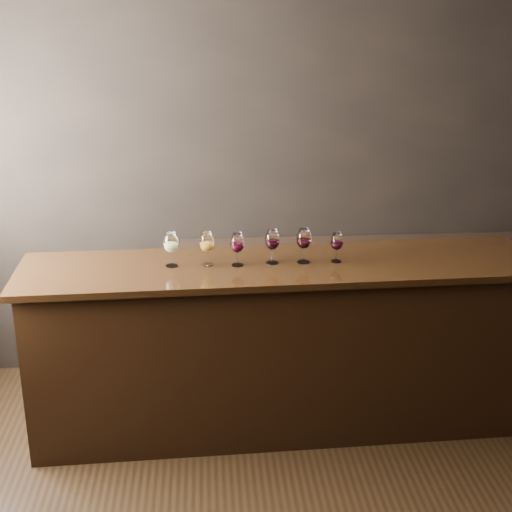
{
  "coord_description": "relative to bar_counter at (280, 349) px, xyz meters",
  "views": [
    {
      "loc": [
        -0.46,
        -2.7,
        2.58
      ],
      "look_at": [
        -0.16,
        1.36,
        1.16
      ],
      "focal_mm": 50.0,
      "sensor_mm": 36.0,
      "label": 1
    }
  ],
  "objects": [
    {
      "name": "room_shell",
      "position": [
        -0.22,
        -1.25,
        1.27
      ],
      "size": [
        5.02,
        4.52,
        2.81
      ],
      "color": "black",
      "rests_on": "ground"
    },
    {
      "name": "bar_counter",
      "position": [
        0.0,
        0.0,
        0.0
      ],
      "size": [
        3.09,
        0.78,
        1.07
      ],
      "primitive_type": "cube",
      "rotation": [
        0.0,
        0.0,
        0.04
      ],
      "color": "black",
      "rests_on": "ground"
    },
    {
      "name": "bar_top",
      "position": [
        0.0,
        0.0,
        0.56
      ],
      "size": [
        3.19,
        0.85,
        0.04
      ],
      "primitive_type": "cube",
      "rotation": [
        0.0,
        0.0,
        0.04
      ],
      "color": "black",
      "rests_on": "bar_counter"
    },
    {
      "name": "back_bar_shelf",
      "position": [
        0.76,
        0.67,
        -0.03
      ],
      "size": [
        2.79,
        0.4,
        1.0
      ],
      "primitive_type": "cube",
      "color": "black",
      "rests_on": "ground"
    },
    {
      "name": "glass_white",
      "position": [
        -0.66,
        -0.0,
        0.72
      ],
      "size": [
        0.09,
        0.09,
        0.21
      ],
      "color": "white",
      "rests_on": "bar_top"
    },
    {
      "name": "glass_amber",
      "position": [
        -0.45,
        0.0,
        0.72
      ],
      "size": [
        0.09,
        0.09,
        0.21
      ],
      "color": "white",
      "rests_on": "bar_top"
    },
    {
      "name": "glass_red_a",
      "position": [
        -0.27,
        -0.01,
        0.71
      ],
      "size": [
        0.09,
        0.09,
        0.2
      ],
      "color": "white",
      "rests_on": "bar_top"
    },
    {
      "name": "glass_red_b",
      "position": [
        -0.05,
        0.01,
        0.72
      ],
      "size": [
        0.09,
        0.09,
        0.21
      ],
      "color": "white",
      "rests_on": "bar_top"
    },
    {
      "name": "glass_red_c",
      "position": [
        0.14,
        0.01,
        0.72
      ],
      "size": [
        0.09,
        0.09,
        0.21
      ],
      "color": "white",
      "rests_on": "bar_top"
    },
    {
      "name": "glass_red_d",
      "position": [
        0.34,
        0.01,
        0.7
      ],
      "size": [
        0.08,
        0.08,
        0.18
      ],
      "color": "white",
      "rests_on": "bar_top"
    }
  ]
}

